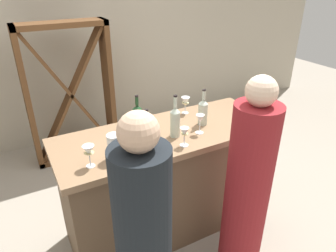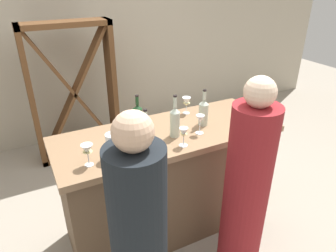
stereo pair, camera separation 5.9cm
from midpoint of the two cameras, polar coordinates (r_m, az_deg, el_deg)
The scene contains 16 objects.
ground_plane at distance 3.06m, azimuth -0.57°, elevation -17.53°, with size 12.00×12.00×0.00m, color #9E9384.
back_wall at distance 4.32m, azimuth -15.07°, elevation 16.11°, with size 8.00×0.10×2.80m, color #B2A893.
bar_counter at distance 2.74m, azimuth -0.62°, elevation -10.09°, with size 1.82×0.70×0.98m.
wine_rack at distance 3.87m, azimuth -17.99°, elevation 5.62°, with size 1.01×0.28×1.65m.
wine_bottle_leftmost_clear_pale at distance 2.15m, azimuth -4.63°, elevation -1.96°, with size 0.07×0.07×0.33m.
wine_bottle_second_left_olive_green at distance 2.50m, azimuth -6.30°, elevation 1.83°, with size 0.08×0.08×0.29m.
wine_bottle_center_clear_pale at distance 2.35m, azimuth 0.60°, elevation 0.91°, with size 0.08×0.08×0.34m.
wine_bottle_second_right_clear_pale at distance 2.56m, azimuth 5.81°, elevation 2.70°, with size 0.08×0.08×0.31m.
wine_glass_near_left at distance 2.24m, azimuth 2.34°, elevation -1.36°, with size 0.07×0.07×0.15m.
wine_glass_near_center at distance 2.57m, azimuth 13.11°, elevation 2.10°, with size 0.08×0.08×0.16m.
wine_glass_near_right at distance 2.06m, azimuth -15.19°, elevation -4.57°, with size 0.08×0.08×0.16m.
wine_glass_far_left at distance 2.42m, azimuth 5.25°, elevation 1.11°, with size 0.07×0.07×0.16m.
wine_glass_far_center at distance 2.76m, azimuth 2.62°, elevation 4.40°, with size 0.08×0.08×0.15m.
water_pitcher at distance 2.12m, azimuth -10.61°, elevation -3.82°, with size 0.10×0.10×0.18m.
person_left_guest at distance 2.29m, azimuth 13.66°, elevation -11.57°, with size 0.32×0.32×1.59m.
person_center_guest at distance 1.87m, azimuth -5.40°, elevation -21.65°, with size 0.36×0.36×1.59m.
Camera 1 is at (-1.05, -1.92, 2.14)m, focal length 33.04 mm.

